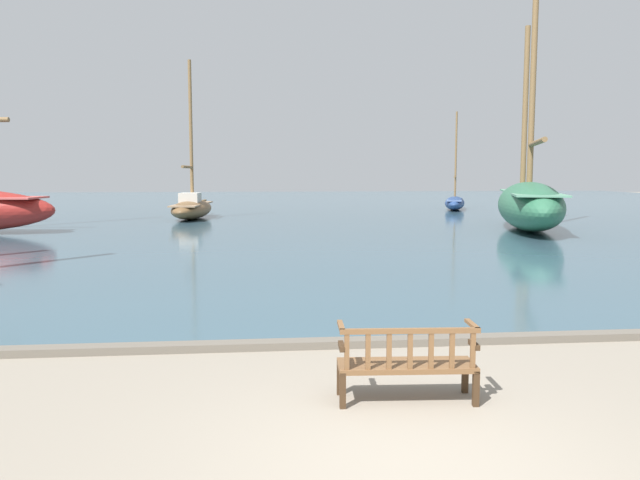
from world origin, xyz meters
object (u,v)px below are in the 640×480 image
park_bench (407,362)px  sailboat_mid_starboard (529,203)px  sailboat_distant_harbor (455,202)px  sailboat_far_port (192,207)px

park_bench → sailboat_mid_starboard: (10.82, 20.83, 0.85)m
sailboat_distant_harbor → sailboat_far_port: bearing=-158.0°
park_bench → sailboat_far_port: bearing=100.6°
sailboat_mid_starboard → park_bench: bearing=-117.5°
sailboat_far_port → sailboat_distant_harbor: 19.17m
sailboat_mid_starboard → sailboat_far_port: size_ratio=1.49×
sailboat_mid_starboard → sailboat_distant_harbor: (1.50, 15.59, -0.70)m
park_bench → sailboat_far_port: sailboat_far_port is taller
park_bench → sailboat_distant_harbor: sailboat_distant_harbor is taller
sailboat_far_port → park_bench: bearing=-79.4°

